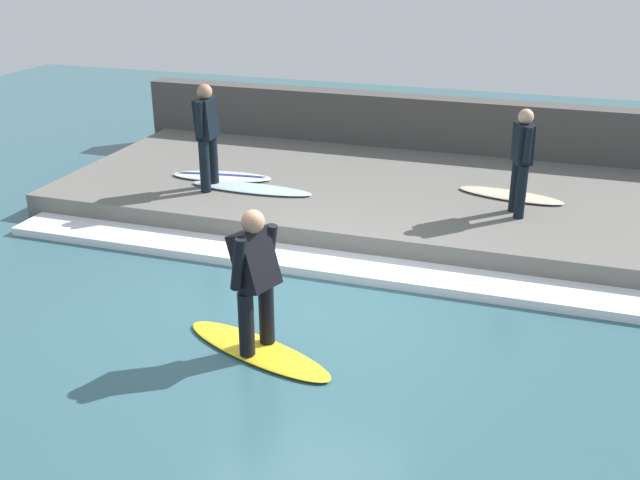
{
  "coord_description": "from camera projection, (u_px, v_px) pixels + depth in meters",
  "views": [
    {
      "loc": [
        -7.21,
        -2.63,
        4.2
      ],
      "look_at": [
        0.75,
        0.0,
        0.7
      ],
      "focal_mm": 42.0,
      "sensor_mm": 36.0,
      "label": 1
    }
  ],
  "objects": [
    {
      "name": "ground_plane",
      "position": [
        300.0,
        319.0,
        8.69
      ],
      "size": [
        28.0,
        28.0,
        0.0
      ],
      "primitive_type": "plane",
      "color": "#335B66"
    },
    {
      "name": "concrete_ledge",
      "position": [
        383.0,
        196.0,
        12.13
      ],
      "size": [
        4.4,
        10.35,
        0.37
      ],
      "primitive_type": "cube",
      "color": "#66635E",
      "rests_on": "ground_plane"
    },
    {
      "name": "surfboard_riding",
      "position": [
        258.0,
        350.0,
        8.0
      ],
      "size": [
        1.13,
        2.0,
        0.06
      ],
      "color": "yellow",
      "rests_on": "ground_plane"
    },
    {
      "name": "surfer_riding",
      "position": [
        255.0,
        274.0,
        7.65
      ],
      "size": [
        0.56,
        0.53,
        1.57
      ],
      "color": "black",
      "rests_on": "surfboard_riding"
    },
    {
      "name": "surfer_waiting_near",
      "position": [
        207.0,
        131.0,
        11.54
      ],
      "size": [
        0.57,
        0.28,
        1.66
      ],
      "color": "black",
      "rests_on": "concrete_ledge"
    },
    {
      "name": "surfboard_spare",
      "position": [
        251.0,
        188.0,
        11.82
      ],
      "size": [
        0.48,
        2.03,
        0.06
      ],
      "color": "silver",
      "rests_on": "concrete_ledge"
    },
    {
      "name": "surfer_waiting_far",
      "position": [
        522.0,
        156.0,
        10.5
      ],
      "size": [
        0.5,
        0.34,
        1.54
      ],
      "color": "black",
      "rests_on": "concrete_ledge"
    },
    {
      "name": "wave_foam_crest",
      "position": [
        336.0,
        265.0,
        9.94
      ],
      "size": [
        0.71,
        9.83,
        0.11
      ],
      "primitive_type": "cube",
      "color": "white",
      "rests_on": "ground_plane"
    },
    {
      "name": "surfboard_waiting_near",
      "position": [
        222.0,
        176.0,
        12.39
      ],
      "size": [
        0.77,
        1.74,
        0.07
      ],
      "color": "silver",
      "rests_on": "concrete_ledge"
    },
    {
      "name": "back_wall",
      "position": [
        415.0,
        131.0,
        14.09
      ],
      "size": [
        0.5,
        10.87,
        1.33
      ],
      "primitive_type": "cube",
      "color": "#474442",
      "rests_on": "ground_plane"
    },
    {
      "name": "surfboard_waiting_far",
      "position": [
        510.0,
        195.0,
        11.51
      ],
      "size": [
        0.76,
        1.68,
        0.06
      ],
      "color": "beige",
      "rests_on": "concrete_ledge"
    }
  ]
}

